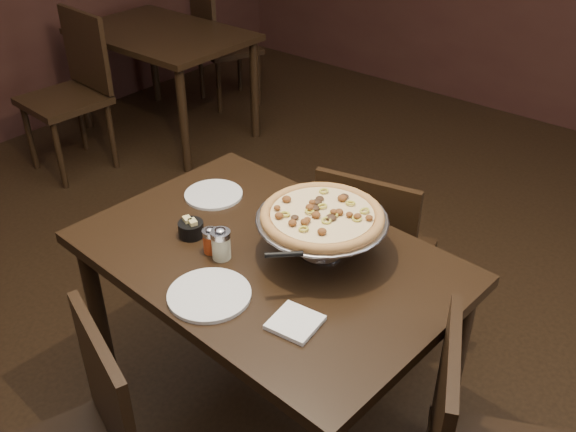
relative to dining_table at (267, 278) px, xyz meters
The scene contains 14 objects.
room 0.73m from the dining_table, 73.42° to the right, with size 6.04×7.04×2.84m.
dining_table is the anchor object (origin of this frame).
background_table 2.70m from the dining_table, 146.12° to the left, with size 1.18×0.79×0.74m.
pizza_stand 0.31m from the dining_table, 40.15° to the left, with size 0.43×0.43×0.18m.
parmesan_shaker 0.22m from the dining_table, 131.97° to the right, with size 0.07×0.07×0.12m.
pepper_flake_shaker 0.24m from the dining_table, 143.69° to the right, with size 0.05×0.05×0.10m.
packet_caddy 0.31m from the dining_table, 162.35° to the right, with size 0.09×0.09×0.07m.
napkin_stack 0.37m from the dining_table, 36.01° to the right, with size 0.13×0.13×0.01m, color white.
plate_left 0.44m from the dining_table, 159.03° to the left, with size 0.22×0.22×0.01m, color silver.
plate_near 0.30m from the dining_table, 87.97° to the right, with size 0.25×0.25×0.01m, color silver.
serving_spatula 0.32m from the dining_table, 34.58° to the right, with size 0.15×0.15×0.02m.
chair_far 0.62m from the dining_table, 84.15° to the left, with size 0.49×0.49×0.88m.
bg_chair_far 3.16m from the dining_table, 137.49° to the left, with size 0.54×0.54×0.90m.
bg_chair_near 2.45m from the dining_table, 160.63° to the left, with size 0.49×0.49×0.98m.
Camera 1 is at (1.17, -1.17, 2.03)m, focal length 40.00 mm.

